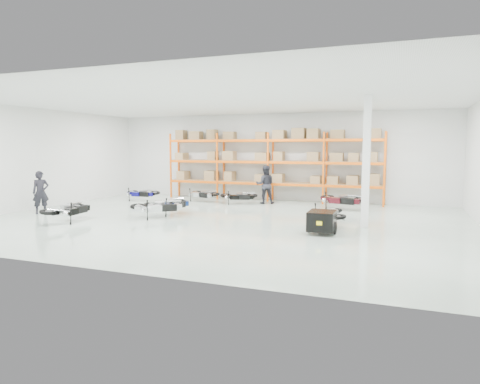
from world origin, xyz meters
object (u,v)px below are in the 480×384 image
at_px(moto_blue_centre, 169,201).
at_px(moto_back_b, 202,192).
at_px(moto_silver_left, 159,204).
at_px(person_left, 41,192).
at_px(moto_black_far_left, 68,207).
at_px(moto_back_c, 238,194).
at_px(moto_back_d, 342,197).
at_px(person_back, 265,185).
at_px(moto_touring_right, 330,211).
at_px(trailer, 322,221).
at_px(moto_back_a, 141,191).

relative_size(moto_blue_centre, moto_back_b, 1.11).
bearing_deg(moto_silver_left, person_left, 58.08).
xyz_separation_m(moto_silver_left, moto_black_far_left, (-2.67, -1.94, 0.01)).
distance_m(moto_back_b, moto_back_c, 2.08).
relative_size(moto_back_c, moto_back_d, 0.84).
height_order(moto_blue_centre, person_back, person_back).
distance_m(moto_touring_right, trailer, 1.60).
bearing_deg(moto_black_far_left, moto_back_c, -124.65).
height_order(moto_silver_left, trailer, moto_silver_left).
bearing_deg(moto_blue_centre, person_left, 41.64).
bearing_deg(moto_back_a, moto_back_d, -87.04).
height_order(moto_back_a, moto_back_c, moto_back_a).
bearing_deg(moto_blue_centre, moto_back_d, -125.59).
bearing_deg(person_left, moto_black_far_left, -79.67).
relative_size(moto_back_c, person_left, 0.88).
distance_m(moto_blue_centre, moto_silver_left, 0.90).
height_order(moto_blue_centre, moto_back_b, moto_blue_centre).
bearing_deg(person_back, moto_silver_left, 45.94).
distance_m(moto_silver_left, moto_black_far_left, 3.30).
bearing_deg(moto_back_a, moto_touring_right, -109.37).
height_order(moto_back_c, person_left, person_left).
xyz_separation_m(person_left, person_back, (7.79, 6.36, 0.05)).
distance_m(person_left, person_back, 10.06).
bearing_deg(person_back, moto_blue_centre, 41.20).
bearing_deg(trailer, moto_back_b, 138.42).
height_order(moto_touring_right, person_back, person_back).
height_order(moto_black_far_left, moto_back_c, moto_black_far_left).
distance_m(moto_back_d, person_back, 3.88).
xyz_separation_m(moto_touring_right, moto_back_d, (-0.13, 4.13, 0.06)).
bearing_deg(moto_black_far_left, moto_back_b, -109.82).
distance_m(moto_blue_centre, moto_back_d, 7.59).
height_order(moto_back_a, moto_back_d, moto_back_d).
xyz_separation_m(moto_silver_left, moto_back_c, (1.46, 4.95, -0.08)).
bearing_deg(person_back, moto_touring_right, 110.17).
bearing_deg(person_left, moto_back_a, 18.97).
relative_size(moto_black_far_left, trailer, 1.06).
bearing_deg(trailer, moto_touring_right, 88.84).
xyz_separation_m(moto_blue_centre, person_left, (-5.09, -1.70, 0.35)).
distance_m(moto_back_a, moto_back_d, 10.12).
height_order(moto_silver_left, person_back, person_back).
relative_size(moto_touring_right, person_left, 0.95).
distance_m(moto_silver_left, moto_back_d, 8.04).
relative_size(moto_back_b, moto_back_c, 1.01).
height_order(moto_touring_right, moto_back_a, moto_touring_right).
relative_size(moto_back_a, moto_back_c, 1.03).
bearing_deg(moto_touring_right, moto_silver_left, 173.14).
xyz_separation_m(moto_touring_right, trailer, (0.00, -1.60, -0.09)).
distance_m(moto_black_far_left, moto_back_a, 6.36).
relative_size(trailer, moto_back_d, 0.93).
height_order(moto_black_far_left, moto_back_b, moto_black_far_left).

